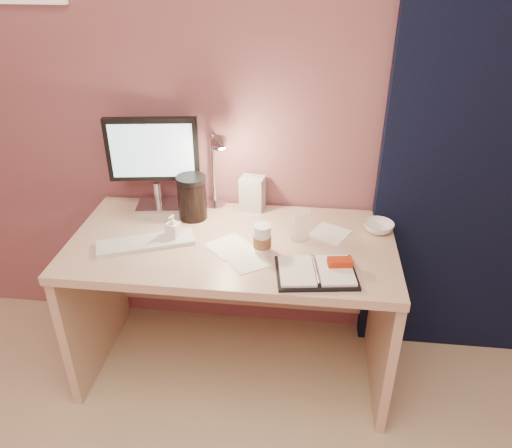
# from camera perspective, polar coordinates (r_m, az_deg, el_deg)

# --- Properties ---
(room) EXTENTS (3.50, 3.50, 3.50)m
(room) POSITION_cam_1_polar(r_m,az_deg,el_deg) (2.33, 22.52, 9.36)
(room) COLOR #C6B28E
(room) RESTS_ON ground
(desk) EXTENTS (1.40, 0.70, 0.73)m
(desk) POSITION_cam_1_polar(r_m,az_deg,el_deg) (2.34, -2.34, -5.72)
(desk) COLOR #C6A68C
(desk) RESTS_ON ground
(monitor) EXTENTS (0.42, 0.18, 0.45)m
(monitor) POSITION_cam_1_polar(r_m,az_deg,el_deg) (2.36, -11.66, 7.71)
(monitor) COLOR silver
(monitor) RESTS_ON desk
(keyboard) EXTENTS (0.42, 0.27, 0.02)m
(keyboard) POSITION_cam_1_polar(r_m,az_deg,el_deg) (2.17, -12.47, -2.08)
(keyboard) COLOR silver
(keyboard) RESTS_ON desk
(planner) EXTENTS (0.34, 0.27, 0.05)m
(planner) POSITION_cam_1_polar(r_m,az_deg,el_deg) (1.95, 7.11, -5.37)
(planner) COLOR black
(planner) RESTS_ON desk
(paper_a) EXTENTS (0.20, 0.20, 0.00)m
(paper_a) POSITION_cam_1_polar(r_m,az_deg,el_deg) (2.02, -0.90, -4.26)
(paper_a) COLOR white
(paper_a) RESTS_ON desk
(paper_b) EXTENTS (0.20, 0.20, 0.00)m
(paper_b) POSITION_cam_1_polar(r_m,az_deg,el_deg) (2.23, 8.44, -1.05)
(paper_b) COLOR white
(paper_b) RESTS_ON desk
(paper_c) EXTENTS (0.23, 0.23, 0.00)m
(paper_c) POSITION_cam_1_polar(r_m,az_deg,el_deg) (2.11, -3.01, -2.57)
(paper_c) COLOR white
(paper_c) RESTS_ON desk
(coffee_cup) EXTENTS (0.08, 0.08, 0.12)m
(coffee_cup) POSITION_cam_1_polar(r_m,az_deg,el_deg) (2.05, 0.72, -1.75)
(coffee_cup) COLOR white
(coffee_cup) RESTS_ON desk
(clear_cup) EXTENTS (0.08, 0.08, 0.14)m
(clear_cup) POSITION_cam_1_polar(r_m,az_deg,el_deg) (2.14, 5.09, -0.09)
(clear_cup) COLOR white
(clear_cup) RESTS_ON desk
(bowl) EXTENTS (0.15, 0.15, 0.04)m
(bowl) POSITION_cam_1_polar(r_m,az_deg,el_deg) (2.27, 13.82, -0.35)
(bowl) COLOR white
(bowl) RESTS_ON desk
(lotion_bottle) EXTENTS (0.07, 0.07, 0.12)m
(lotion_bottle) POSITION_cam_1_polar(r_m,az_deg,el_deg) (2.16, -9.46, -0.36)
(lotion_bottle) COLOR white
(lotion_bottle) RESTS_ON desk
(dark_jar) EXTENTS (0.13, 0.13, 0.19)m
(dark_jar) POSITION_cam_1_polar(r_m,az_deg,el_deg) (2.31, -7.29, 2.79)
(dark_jar) COLOR black
(dark_jar) RESTS_ON desk
(product_box) EXTENTS (0.12, 0.10, 0.16)m
(product_box) POSITION_cam_1_polar(r_m,az_deg,el_deg) (2.37, -0.41, 3.53)
(product_box) COLOR silver
(product_box) RESTS_ON desk
(desk_lamp) EXTENTS (0.17, 0.25, 0.42)m
(desk_lamp) POSITION_cam_1_polar(r_m,az_deg,el_deg) (2.24, -6.51, 6.75)
(desk_lamp) COLOR silver
(desk_lamp) RESTS_ON desk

